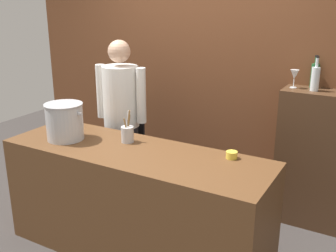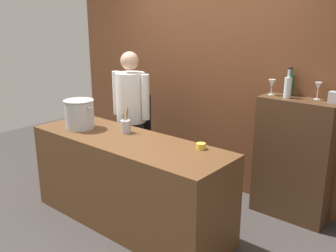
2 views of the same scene
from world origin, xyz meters
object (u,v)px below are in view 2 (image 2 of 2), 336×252
utensil_crock (126,126)px  wine_bottle_clear (288,87)px  chef (131,111)px  wine_glass_wide (272,84)px  stockpot_large (79,114)px  wine_glass_tall (318,87)px  spice_tin_silver (334,97)px  wine_bottle_green (290,84)px  butter_jar (201,146)px

utensil_crock → wine_bottle_clear: bearing=39.9°
chef → wine_glass_wide: 1.63m
stockpot_large → wine_glass_tall: 2.42m
spice_tin_silver → wine_bottle_clear: bearing=-171.6°
wine_glass_tall → wine_bottle_green: bearing=175.9°
butter_jar → wine_bottle_clear: (0.37, 0.94, 0.45)m
utensil_crock → wine_glass_tall: bearing=37.4°
chef → wine_glass_wide: bearing=-163.8°
stockpot_large → wine_glass_wide: bearing=39.2°
butter_jar → wine_bottle_green: wine_bottle_green is taller
wine_bottle_clear → wine_bottle_green: bearing=102.8°
utensil_crock → wine_glass_tall: wine_glass_tall is taller
butter_jar → wine_bottle_clear: 1.11m
wine_glass_wide → butter_jar: bearing=-100.8°
wine_bottle_clear → chef: bearing=-161.7°
stockpot_large → utensil_crock: bearing=22.0°
stockpot_large → wine_glass_tall: size_ratio=2.20×
chef → wine_bottle_clear: bearing=-166.8°
stockpot_large → wine_glass_tall: (1.98, 1.34, 0.33)m
chef → wine_bottle_green: (1.62, 0.67, 0.41)m
wine_bottle_green → chef: bearing=-157.5°
wine_glass_wide → spice_tin_silver: 0.61m
wine_glass_tall → wine_glass_wide: bearing=-169.8°
wine_bottle_green → wine_glass_tall: 0.29m
wine_bottle_clear → spice_tin_silver: (0.43, 0.06, -0.06)m
utensil_crock → wine_glass_wide: size_ratio=1.65×
stockpot_large → wine_bottle_green: 2.20m
wine_glass_tall → chef: bearing=-161.1°
chef → stockpot_large: (-0.08, -0.69, 0.09)m
chef → wine_glass_tall: bearing=-166.3°
wine_bottle_green → wine_glass_wide: size_ratio=1.77×
wine_bottle_green → spice_tin_silver: bearing=-8.0°
stockpot_large → chef: bearing=83.7°
stockpot_large → wine_bottle_clear: size_ratio=1.27×
wine_bottle_green → wine_bottle_clear: bearing=-77.2°
wine_bottle_clear → wine_glass_tall: bearing=22.5°
butter_jar → wine_bottle_clear: size_ratio=0.29×
utensil_crock → wine_bottle_green: bearing=43.9°
wine_bottle_green → wine_glass_tall: (0.29, -0.02, 0.01)m
wine_bottle_green → wine_glass_wide: wine_bottle_green is taller
butter_jar → wine_bottle_green: (0.34, 1.07, 0.45)m
wine_bottle_clear → utensil_crock: bearing=-140.1°
utensil_crock → wine_glass_tall: size_ratio=1.56×
chef → utensil_crock: bearing=125.1°
utensil_crock → wine_bottle_clear: wine_bottle_clear is taller
wine_bottle_green → spice_tin_silver: 0.46m
chef → wine_glass_tall: chef is taller
butter_jar → wine_glass_tall: (0.62, 1.05, 0.46)m
butter_jar → utensil_crock: bearing=-174.0°
utensil_crock → butter_jar: (0.87, 0.09, -0.04)m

